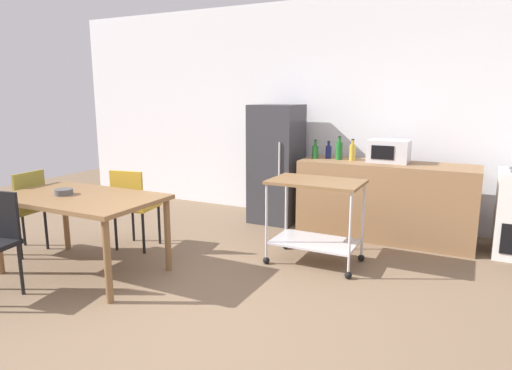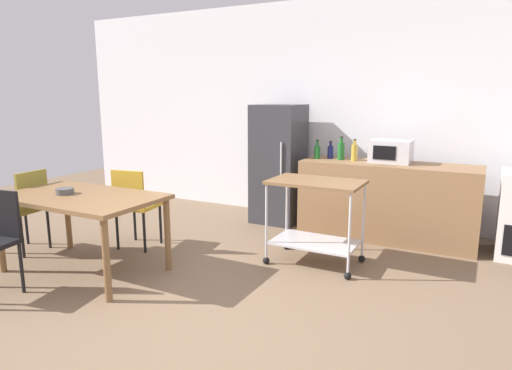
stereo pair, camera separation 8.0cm
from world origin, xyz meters
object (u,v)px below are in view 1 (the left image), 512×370
object	(u,v)px
dining_table	(81,204)
kitchen_cart	(315,208)
refrigerator	(276,164)
bottle_sparkling_water	(352,152)
bottle_sesame_oil	(315,151)
bottle_soda	(328,151)
microwave	(389,151)
bottle_soy_sauce	(339,150)
chair_mustard	(133,203)
fruit_bowl	(64,192)
chair_olive	(23,206)

from	to	relation	value
dining_table	kitchen_cart	world-z (taller)	kitchen_cart
refrigerator	bottle_sparkling_water	bearing A→B (deg)	-4.72
refrigerator	bottle_sesame_oil	distance (m)	0.63
bottle_soda	microwave	xyz separation A→B (m)	(0.72, 0.01, 0.04)
bottle_sesame_oil	bottle_soy_sauce	xyz separation A→B (m)	(0.29, 0.04, 0.03)
kitchen_cart	microwave	distance (m)	1.38
dining_table	bottle_soda	distance (m)	2.94
bottle_soda	bottle_sesame_oil	bearing A→B (deg)	-149.66
bottle_sparkling_water	microwave	world-z (taller)	microwave
dining_table	refrigerator	bearing A→B (deg)	69.95
chair_mustard	fruit_bowl	size ratio (longest dim) A/B	5.37
bottle_sesame_oil	bottle_soy_sauce	bearing A→B (deg)	8.32
dining_table	chair_olive	bearing A→B (deg)	173.73
refrigerator	bottle_soy_sauce	xyz separation A→B (m)	(0.87, -0.08, 0.24)
refrigerator	fruit_bowl	size ratio (longest dim) A/B	9.35
refrigerator	kitchen_cart	size ratio (longest dim) A/B	1.70
bottle_sesame_oil	bottle_soda	xyz separation A→B (m)	(0.14, 0.08, -0.00)
refrigerator	bottle_sesame_oil	size ratio (longest dim) A/B	6.68
chair_olive	kitchen_cart	xyz separation A→B (m)	(2.86, 1.11, 0.05)
bottle_sparkling_water	fruit_bowl	world-z (taller)	bottle_sparkling_water
kitchen_cart	bottle_sparkling_water	bearing A→B (deg)	87.70
chair_olive	bottle_soy_sauce	xyz separation A→B (m)	(2.75, 2.28, 0.50)
chair_olive	refrigerator	size ratio (longest dim) A/B	0.57
microwave	fruit_bowl	distance (m)	3.54
bottle_sesame_oil	microwave	world-z (taller)	microwave
dining_table	chair_olive	distance (m)	0.99
bottle_soy_sauce	chair_olive	bearing A→B (deg)	-140.34
bottle_soda	bottle_sparkling_water	world-z (taller)	bottle_sparkling_water
dining_table	kitchen_cart	distance (m)	2.25
chair_olive	microwave	size ratio (longest dim) A/B	1.93
dining_table	microwave	distance (m)	3.40
kitchen_cart	bottle_soy_sauce	bearing A→B (deg)	95.72
microwave	fruit_bowl	size ratio (longest dim) A/B	2.77
microwave	kitchen_cart	bearing A→B (deg)	-110.69
bottle_soda	bottle_soy_sauce	xyz separation A→B (m)	(0.15, -0.04, 0.03)
bottle_sparkling_water	dining_table	bearing A→B (deg)	-129.04
fruit_bowl	kitchen_cart	bearing A→B (deg)	31.29
refrigerator	microwave	xyz separation A→B (m)	(1.45, -0.03, 0.25)
refrigerator	fruit_bowl	xyz separation A→B (m)	(-1.07, -2.51, 0.00)
microwave	chair_mustard	bearing A→B (deg)	-144.24
chair_mustard	dining_table	bearing A→B (deg)	82.31
kitchen_cart	bottle_sesame_oil	distance (m)	1.27
dining_table	kitchen_cart	xyz separation A→B (m)	(1.89, 1.21, -0.10)
bottle_soda	chair_mustard	bearing A→B (deg)	-134.14
dining_table	bottle_sparkling_water	world-z (taller)	bottle_sparkling_water
chair_olive	refrigerator	xyz separation A→B (m)	(1.88, 2.36, 0.26)
refrigerator	chair_olive	bearing A→B (deg)	-128.49
chair_mustard	microwave	distance (m)	2.97
bottle_sesame_oil	chair_olive	bearing A→B (deg)	-137.72
kitchen_cart	bottle_soda	distance (m)	1.31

